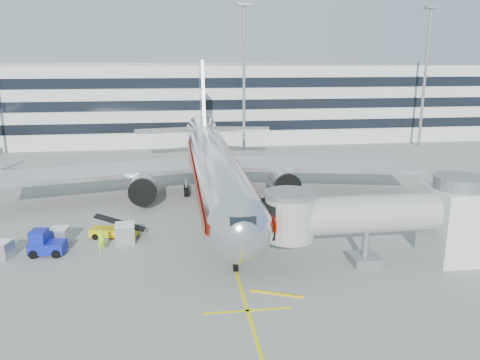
{
  "coord_description": "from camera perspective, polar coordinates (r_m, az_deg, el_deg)",
  "views": [
    {
      "loc": [
        -4.27,
        -41.22,
        15.88
      ],
      "look_at": [
        2.14,
        4.9,
        4.0
      ],
      "focal_mm": 35.0,
      "sensor_mm": 36.0,
      "label": 1
    }
  ],
  "objects": [
    {
      "name": "jet_bridge",
      "position": [
        38.96,
        17.55,
        -4.33
      ],
      "size": [
        17.8,
        4.5,
        7.0
      ],
      "color": "silver",
      "rests_on": "ground"
    },
    {
      "name": "cargo_container_front",
      "position": [
        43.31,
        -13.83,
        -6.35
      ],
      "size": [
        1.81,
        1.81,
        1.8
      ],
      "color": "#ACAEB3",
      "rests_on": "ground"
    },
    {
      "name": "light_mast_east",
      "position": [
        95.22,
        21.72,
        12.73
      ],
      "size": [
        2.4,
        1.2,
        25.45
      ],
      "color": "gray",
      "rests_on": "ground"
    },
    {
      "name": "main_jet",
      "position": [
        54.38,
        -3.23,
        1.92
      ],
      "size": [
        50.95,
        48.7,
        16.06
      ],
      "color": "silver",
      "rests_on": "ground"
    },
    {
      "name": "ground",
      "position": [
        44.38,
        -1.88,
        -6.66
      ],
      "size": [
        180.0,
        180.0,
        0.0
      ],
      "primitive_type": "plane",
      "color": "gray",
      "rests_on": "ground"
    },
    {
      "name": "ramp_worker",
      "position": [
        42.08,
        -16.52,
        -7.07
      ],
      "size": [
        0.84,
        0.76,
        1.94
      ],
      "primitive_type": "imported",
      "rotation": [
        0.0,
        0.0,
        0.55
      ],
      "color": "#A8FF1A",
      "rests_on": "ground"
    },
    {
      "name": "belt_loader",
      "position": [
        45.11,
        -15.09,
        -5.99
      ],
      "size": [
        4.62,
        2.16,
        2.16
      ],
      "color": "#DDB309",
      "rests_on": "ground"
    },
    {
      "name": "cargo_container_right",
      "position": [
        44.71,
        -21.11,
        -6.4
      ],
      "size": [
        1.68,
        1.68,
        1.6
      ],
      "color": "#ACAEB3",
      "rests_on": "ground"
    },
    {
      "name": "stop_bar",
      "position": [
        31.8,
        0.9,
        -15.64
      ],
      "size": [
        6.0,
        0.25,
        0.01
      ],
      "primitive_type": "cube",
      "color": "yellow",
      "rests_on": "ground"
    },
    {
      "name": "lead_in_line",
      "position": [
        53.8,
        -3.01,
        -2.87
      ],
      "size": [
        0.25,
        70.0,
        0.01
      ],
      "primitive_type": "cube",
      "color": "yellow",
      "rests_on": "ground"
    },
    {
      "name": "baggage_tug",
      "position": [
        42.92,
        -22.7,
        -7.22
      ],
      "size": [
        3.03,
        2.08,
        2.17
      ],
      "color": "#0E19A0",
      "rests_on": "ground"
    },
    {
      "name": "light_mast_centre",
      "position": [
        84.13,
        0.49,
        13.63
      ],
      "size": [
        2.4,
        1.2,
        25.45
      ],
      "color": "gray",
      "rests_on": "ground"
    },
    {
      "name": "cargo_container_left",
      "position": [
        43.68,
        -26.99,
        -7.58
      ],
      "size": [
        1.77,
        1.77,
        1.51
      ],
      "color": "#ACAEB3",
      "rests_on": "ground"
    },
    {
      "name": "terminal",
      "position": [
        99.59,
        -5.5,
        9.6
      ],
      "size": [
        150.0,
        24.25,
        15.6
      ],
      "color": "silver",
      "rests_on": "ground"
    }
  ]
}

